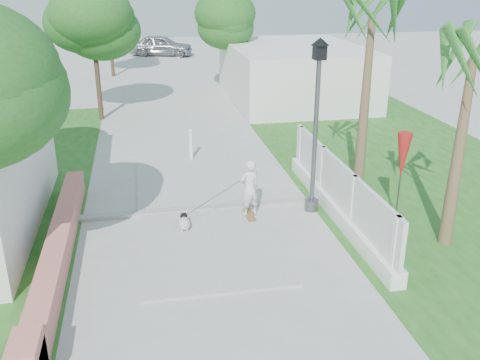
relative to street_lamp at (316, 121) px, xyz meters
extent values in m
cube|color=#B7B7B2|center=(-2.90, 14.50, -2.40)|extent=(3.20, 36.00, 0.06)
cube|color=#999993|center=(-2.90, 0.50, -2.38)|extent=(6.50, 0.25, 0.10)
cube|color=#24591C|center=(4.10, 2.50, -2.42)|extent=(8.00, 20.00, 0.01)
cube|color=#CA6E67|center=(-6.20, -1.50, -2.13)|extent=(0.45, 8.00, 0.60)
cube|color=white|center=(0.50, -0.50, -2.23)|extent=(0.35, 7.00, 0.40)
cube|color=white|center=(0.50, -0.50, -1.48)|extent=(0.10, 7.00, 1.10)
cube|color=white|center=(0.50, -3.70, -1.68)|extent=(0.14, 0.14, 1.50)
cube|color=white|center=(0.50, -1.50, -1.68)|extent=(0.14, 0.14, 1.50)
cube|color=white|center=(0.50, 0.70, -1.68)|extent=(0.14, 0.14, 1.50)
cube|color=white|center=(0.50, 2.70, -1.68)|extent=(0.14, 0.14, 1.50)
cube|color=silver|center=(3.10, 12.50, -1.13)|extent=(6.00, 8.00, 2.60)
cylinder|color=#59595E|center=(0.00, 0.00, -2.28)|extent=(0.36, 0.36, 0.30)
cylinder|color=#59595E|center=(0.00, 0.00, -0.43)|extent=(0.12, 0.12, 4.00)
cube|color=black|center=(0.00, 0.00, 1.67)|extent=(0.28, 0.28, 0.35)
cone|color=black|center=(0.00, 0.00, 1.92)|extent=(0.44, 0.44, 0.18)
cylinder|color=white|center=(-2.70, 4.50, -1.93)|extent=(0.12, 0.12, 1.00)
sphere|color=white|center=(-2.70, 4.50, -1.41)|extent=(0.14, 0.14, 0.14)
cylinder|color=#59595E|center=(1.90, -1.00, -1.43)|extent=(0.04, 0.04, 2.00)
cone|color=red|center=(1.90, -1.00, -0.73)|extent=(0.36, 0.36, 1.20)
cylinder|color=#4C3826|center=(-5.90, 10.50, -0.50)|extent=(0.20, 0.20, 3.85)
ellipsoid|color=#235418|center=(-5.90, 10.50, 1.15)|extent=(3.40, 3.40, 2.55)
ellipsoid|color=#235418|center=(-5.70, 10.30, 1.50)|extent=(2.89, 2.89, 2.18)
ellipsoid|color=#235418|center=(-6.10, 10.70, 1.85)|extent=(2.55, 2.55, 1.90)
cylinder|color=#4C3826|center=(0.30, 14.50, -0.68)|extent=(0.20, 0.20, 3.50)
ellipsoid|color=#235418|center=(0.30, 14.50, 0.82)|extent=(3.00, 3.00, 2.25)
ellipsoid|color=#235418|center=(0.50, 14.30, 1.17)|extent=(2.55, 2.55, 1.92)
ellipsoid|color=#235418|center=(0.10, 14.70, 1.52)|extent=(2.25, 2.25, 1.68)
cylinder|color=#4C3826|center=(-5.70, 20.50, -0.50)|extent=(0.20, 0.20, 3.85)
ellipsoid|color=#235418|center=(-5.70, 20.50, 1.15)|extent=(3.20, 3.20, 2.40)
ellipsoid|color=#235418|center=(-5.50, 20.30, 1.50)|extent=(2.72, 2.72, 2.05)
ellipsoid|color=#235418|center=(-5.90, 20.70, 1.85)|extent=(2.40, 2.40, 1.79)
cone|color=brown|center=(1.70, 1.00, -0.03)|extent=(0.32, 0.32, 4.80)
cone|color=brown|center=(2.50, -2.30, -0.33)|extent=(0.32, 0.32, 4.20)
cube|color=brown|center=(-1.70, -0.15, -2.34)|extent=(0.43, 0.79, 0.02)
imported|color=silver|center=(-1.70, -0.15, -1.60)|extent=(0.61, 0.49, 1.46)
cylinder|color=gray|center=(-1.77, -0.42, -2.40)|extent=(0.02, 0.05, 0.05)
cylinder|color=gray|center=(-1.63, -0.42, -2.40)|extent=(0.02, 0.05, 0.05)
cylinder|color=gray|center=(-1.77, 0.12, -2.40)|extent=(0.02, 0.05, 0.05)
cylinder|color=gray|center=(-1.63, 0.12, -2.40)|extent=(0.02, 0.05, 0.05)
ellipsoid|color=silver|center=(-3.41, -0.63, -2.21)|extent=(0.30, 0.47, 0.29)
sphere|color=black|center=(-3.39, -0.41, -2.12)|extent=(0.19, 0.19, 0.19)
sphere|color=silver|center=(-3.39, -0.33, -2.14)|extent=(0.09, 0.09, 0.09)
cone|color=black|center=(-3.44, -0.41, -2.03)|extent=(0.05, 0.05, 0.07)
cone|color=black|center=(-3.35, -0.42, -2.03)|extent=(0.05, 0.05, 0.07)
cylinder|color=silver|center=(-3.47, -0.52, -2.36)|extent=(0.04, 0.04, 0.13)
cylinder|color=silver|center=(-3.33, -0.53, -2.36)|extent=(0.04, 0.04, 0.13)
cylinder|color=silver|center=(-3.48, -0.74, -2.36)|extent=(0.04, 0.04, 0.13)
cylinder|color=silver|center=(-3.35, -0.74, -2.36)|extent=(0.04, 0.04, 0.13)
cylinder|color=silver|center=(-3.42, -0.85, -2.13)|extent=(0.03, 0.11, 0.11)
imported|color=#96999D|center=(-2.45, 27.87, -1.66)|extent=(4.78, 2.82, 1.53)
camera|label=1|loc=(-4.26, -12.26, 3.49)|focal=40.00mm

